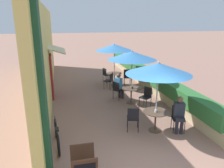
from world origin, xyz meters
The scene contains 21 objects.
cafe_facade_wall centered at (-2.54, 7.00, 2.09)m, with size 0.98×14.27×4.20m.
planter_hedge centered at (2.75, 7.04, 0.54)m, with size 0.60×13.27×1.01m.
patio_table_near centered at (1.05, 2.13, 0.54)m, with size 0.84×0.84×0.71m.
patio_umbrella_near centered at (1.05, 2.13, 2.17)m, with size 2.10×2.10×2.40m.
cafe_chair_near_left centered at (1.80, 1.98, 0.52)m, with size 0.50×0.50×0.87m.
seated_patron_near_left centered at (1.77, 1.88, 0.69)m, with size 0.42×0.47×1.25m.
cafe_chair_near_right centered at (0.29, 2.27, 0.52)m, with size 0.50×0.50×0.87m.
coffee_cup_near centered at (1.00, 2.06, 0.76)m, with size 0.07×0.07×0.09m.
patio_table_mid centered at (1.08, 4.80, 0.54)m, with size 0.84×0.84×0.71m.
patio_umbrella_mid centered at (1.08, 4.80, 2.17)m, with size 2.10×2.10×2.40m.
cafe_chair_mid_left centered at (0.59, 5.39, 0.52)m, with size 0.55×0.55×0.87m.
seated_patron_mid_left centered at (0.68, 5.45, 0.69)m, with size 0.51×0.49×1.25m.
cafe_chair_mid_right centered at (1.56, 4.20, 0.52)m, with size 0.55×0.55×0.87m.
coffee_cup_mid centered at (1.08, 4.67, 0.76)m, with size 0.07×0.07×0.09m.
patio_table_far centered at (1.03, 7.72, 0.54)m, with size 0.84×0.84×0.71m.
patio_umbrella_far centered at (1.03, 7.72, 2.17)m, with size 2.10×2.10×2.40m.
cafe_chair_far_left centered at (0.69, 8.41, 0.52)m, with size 0.51×0.51×0.87m.
cafe_chair_far_right centered at (0.60, 7.08, 0.52)m, with size 0.56×0.56×0.87m.
cafe_chair_far_back centered at (1.79, 7.67, 0.52)m, with size 0.46×0.46×0.87m.
coffee_cup_far centered at (0.91, 7.63, 0.76)m, with size 0.07×0.07×0.09m.
bicycle_leaning centered at (-2.20, 1.96, 0.33)m, with size 0.18×1.66×0.71m.
Camera 1 is at (-1.97, -4.07, 3.66)m, focal length 35.00 mm.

